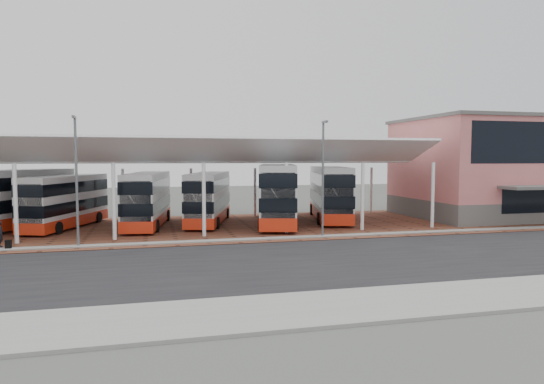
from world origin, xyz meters
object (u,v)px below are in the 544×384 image
object	(u,v)px
bus_3	(209,198)
bus_5	(330,193)
bus_0	(12,200)
bus_1	(66,202)
bus_2	(147,200)
terminal	(504,167)
bus_4	(277,194)
pedestrian	(0,234)

from	to	relation	value
bus_3	bus_5	bearing A→B (deg)	14.95
bus_0	bus_5	distance (m)	25.75
bus_1	bus_5	world-z (taller)	bus_5
bus_0	bus_5	world-z (taller)	bus_5
bus_2	bus_5	bearing A→B (deg)	10.63
bus_0	bus_2	bearing A→B (deg)	27.63
bus_3	terminal	bearing A→B (deg)	12.86
bus_1	bus_4	world-z (taller)	bus_4
terminal	pedestrian	xyz separation A→B (m)	(-41.62, -6.66, -3.78)
bus_3	bus_4	world-z (taller)	bus_4
bus_0	bus_3	size ratio (longest dim) A/B	1.03
bus_1	bus_5	bearing A→B (deg)	19.31
bus_0	bus_1	world-z (taller)	bus_0
bus_1	pedestrian	distance (m)	8.53
bus_2	bus_3	world-z (taller)	bus_2
bus_2	pedestrian	size ratio (longest dim) A/B	6.48
bus_1	bus_2	xyz separation A→B (m)	(6.23, -0.74, 0.09)
bus_2	bus_5	world-z (taller)	bus_5
pedestrian	bus_4	bearing A→B (deg)	-89.04
bus_2	bus_0	bearing A→B (deg)	-174.24
terminal	bus_1	size ratio (longest dim) A/B	1.81
terminal	pedestrian	world-z (taller)	terminal
bus_0	bus_3	distance (m)	14.99
bus_0	bus_5	xyz separation A→B (m)	(25.75, 0.01, 0.06)
bus_4	bus_2	bearing A→B (deg)	-171.85
terminal	bus_5	bearing A→B (deg)	176.04
bus_2	bus_4	world-z (taller)	bus_4
bus_5	pedestrian	bearing A→B (deg)	-148.23
bus_2	bus_4	size ratio (longest dim) A/B	0.87
bus_2	bus_1	bearing A→B (deg)	-178.06
terminal	bus_1	world-z (taller)	terminal
bus_3	bus_0	bearing A→B (deg)	-164.08
terminal	bus_5	world-z (taller)	terminal
terminal	bus_3	distance (m)	28.04
bus_0	bus_3	xyz separation A→B (m)	(14.98, 0.11, -0.17)
bus_0	bus_4	world-z (taller)	bus_4
bus_1	terminal	bearing A→B (deg)	17.82
bus_3	pedestrian	distance (m)	15.91
bus_1	bus_4	distance (m)	16.83
bus_1	bus_3	world-z (taller)	bus_3
bus_2	bus_4	xyz separation A→B (m)	(10.49, -1.13, 0.32)
bus_3	pedestrian	world-z (taller)	bus_3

